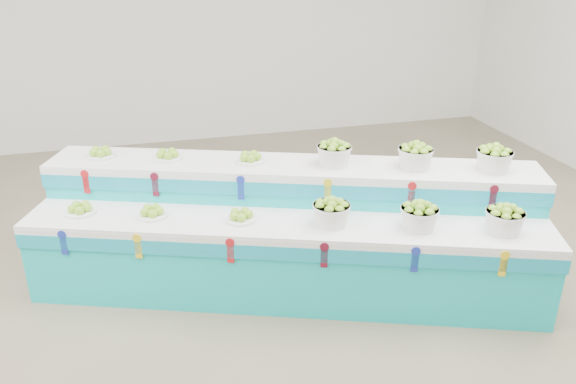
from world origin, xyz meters
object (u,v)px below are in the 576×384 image
at_px(display_stand, 288,231).
at_px(basket_lower_left, 331,212).
at_px(basket_upper_right, 494,158).
at_px(plate_upper_mid, 167,154).

xyz_separation_m(display_stand, basket_lower_left, (0.25, -0.38, 0.32)).
bearing_deg(basket_lower_left, display_stand, 123.67).
xyz_separation_m(display_stand, basket_upper_right, (1.67, -0.35, 0.62)).
bearing_deg(plate_upper_mid, basket_upper_right, -20.65).
xyz_separation_m(basket_lower_left, basket_upper_right, (1.42, 0.03, 0.30)).
distance_m(basket_lower_left, basket_upper_right, 1.45).
bearing_deg(plate_upper_mid, basket_lower_left, -40.64).
relative_size(display_stand, plate_upper_mid, 17.15).
height_order(basket_lower_left, plate_upper_mid, plate_upper_mid).
height_order(plate_upper_mid, basket_upper_right, basket_upper_right).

